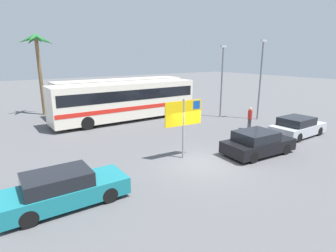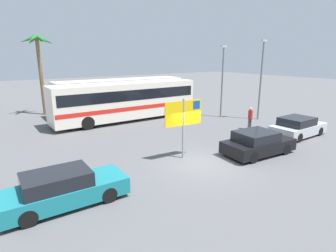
{
  "view_description": "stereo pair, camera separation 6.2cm",
  "coord_description": "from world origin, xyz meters",
  "px_view_note": "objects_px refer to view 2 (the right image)",
  "views": [
    {
      "loc": [
        -9.1,
        -9.61,
        5.33
      ],
      "look_at": [
        -0.16,
        3.18,
        1.3
      ],
      "focal_mm": 29.15,
      "sensor_mm": 36.0,
      "label": 1
    },
    {
      "loc": [
        -9.05,
        -9.65,
        5.33
      ],
      "look_at": [
        -0.16,
        3.18,
        1.3
      ],
      "focal_mm": 29.15,
      "sensor_mm": 36.0,
      "label": 2
    }
  ],
  "objects_px": {
    "ferry_sign": "(184,115)",
    "pedestrian_near_sign": "(250,117)",
    "bus_front_coach": "(126,99)",
    "car_silver": "(298,127)",
    "car_black": "(258,143)",
    "bus_rear_coach": "(121,94)",
    "car_teal": "(63,189)"
  },
  "relations": [
    {
      "from": "bus_front_coach",
      "to": "bus_rear_coach",
      "type": "distance_m",
      "value": 3.46
    },
    {
      "from": "car_silver",
      "to": "car_teal",
      "type": "xyz_separation_m",
      "value": [
        -15.46,
        -0.11,
        -0.0
      ]
    },
    {
      "from": "car_teal",
      "to": "pedestrian_near_sign",
      "type": "relative_size",
      "value": 2.68
    },
    {
      "from": "bus_rear_coach",
      "to": "car_black",
      "type": "height_order",
      "value": "bus_rear_coach"
    },
    {
      "from": "pedestrian_near_sign",
      "to": "car_teal",
      "type": "bearing_deg",
      "value": 108.99
    },
    {
      "from": "ferry_sign",
      "to": "bus_rear_coach",
      "type": "bearing_deg",
      "value": 83.46
    },
    {
      "from": "bus_front_coach",
      "to": "ferry_sign",
      "type": "distance_m",
      "value": 9.89
    },
    {
      "from": "bus_front_coach",
      "to": "car_teal",
      "type": "xyz_separation_m",
      "value": [
        -8.06,
        -11.06,
        -1.15
      ]
    },
    {
      "from": "car_silver",
      "to": "car_black",
      "type": "distance_m",
      "value": 5.25
    },
    {
      "from": "ferry_sign",
      "to": "pedestrian_near_sign",
      "type": "height_order",
      "value": "ferry_sign"
    },
    {
      "from": "ferry_sign",
      "to": "bus_front_coach",
      "type": "bearing_deg",
      "value": 85.89
    },
    {
      "from": "bus_rear_coach",
      "to": "ferry_sign",
      "type": "xyz_separation_m",
      "value": [
        -2.58,
        -13.05,
        0.54
      ]
    },
    {
      "from": "ferry_sign",
      "to": "car_silver",
      "type": "relative_size",
      "value": 0.77
    },
    {
      "from": "bus_rear_coach",
      "to": "ferry_sign",
      "type": "relative_size",
      "value": 3.84
    },
    {
      "from": "ferry_sign",
      "to": "car_silver",
      "type": "height_order",
      "value": "ferry_sign"
    },
    {
      "from": "bus_rear_coach",
      "to": "car_silver",
      "type": "xyz_separation_m",
      "value": [
        6.33,
        -14.24,
        -1.15
      ]
    },
    {
      "from": "car_silver",
      "to": "pedestrian_near_sign",
      "type": "xyz_separation_m",
      "value": [
        -1.26,
        3.01,
        0.34
      ]
    },
    {
      "from": "car_silver",
      "to": "car_teal",
      "type": "distance_m",
      "value": 15.46
    },
    {
      "from": "car_silver",
      "to": "car_teal",
      "type": "relative_size",
      "value": 0.94
    },
    {
      "from": "bus_front_coach",
      "to": "car_teal",
      "type": "distance_m",
      "value": 13.74
    },
    {
      "from": "car_teal",
      "to": "car_black",
      "type": "xyz_separation_m",
      "value": [
        10.27,
        -0.6,
        0.0
      ]
    },
    {
      "from": "ferry_sign",
      "to": "car_black",
      "type": "height_order",
      "value": "ferry_sign"
    },
    {
      "from": "car_black",
      "to": "ferry_sign",
      "type": "bearing_deg",
      "value": 157.62
    },
    {
      "from": "bus_front_coach",
      "to": "ferry_sign",
      "type": "height_order",
      "value": "ferry_sign"
    },
    {
      "from": "bus_front_coach",
      "to": "car_teal",
      "type": "relative_size",
      "value": 2.77
    },
    {
      "from": "car_black",
      "to": "pedestrian_near_sign",
      "type": "height_order",
      "value": "pedestrian_near_sign"
    },
    {
      "from": "ferry_sign",
      "to": "car_black",
      "type": "xyz_separation_m",
      "value": [
        3.71,
        -1.9,
        -1.69
      ]
    },
    {
      "from": "pedestrian_near_sign",
      "to": "ferry_sign",
      "type": "bearing_deg",
      "value": 110.0
    },
    {
      "from": "car_silver",
      "to": "car_black",
      "type": "xyz_separation_m",
      "value": [
        -5.2,
        -0.71,
        -0.0
      ]
    },
    {
      "from": "ferry_sign",
      "to": "pedestrian_near_sign",
      "type": "distance_m",
      "value": 7.98
    },
    {
      "from": "bus_front_coach",
      "to": "car_teal",
      "type": "bearing_deg",
      "value": -126.08
    },
    {
      "from": "bus_front_coach",
      "to": "pedestrian_near_sign",
      "type": "distance_m",
      "value": 10.08
    }
  ]
}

